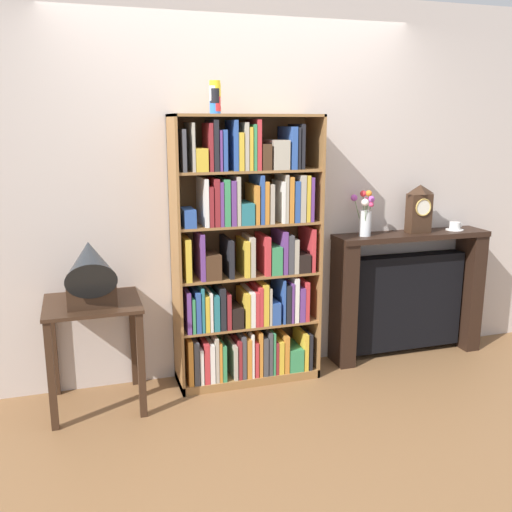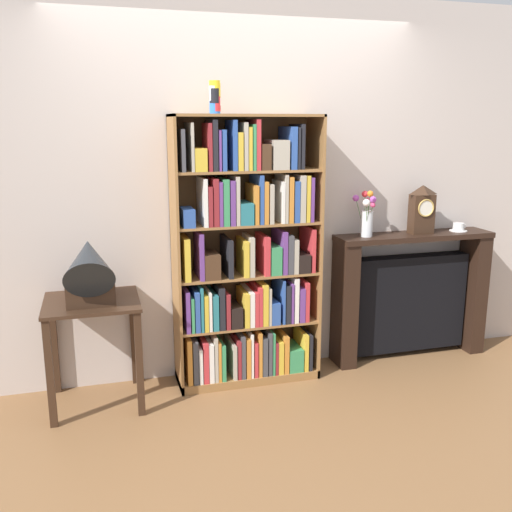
# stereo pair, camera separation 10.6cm
# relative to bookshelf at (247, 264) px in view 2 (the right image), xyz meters

# --- Properties ---
(ground_plane) EXTENTS (8.07, 6.40, 0.02)m
(ground_plane) POSITION_rel_bookshelf_xyz_m (-0.00, -0.12, -0.86)
(ground_plane) COLOR brown
(wall_back) EXTENTS (5.07, 0.08, 2.66)m
(wall_back) POSITION_rel_bookshelf_xyz_m (0.14, 0.22, 0.48)
(wall_back) COLOR beige
(wall_back) RESTS_ON ground
(bookshelf) EXTENTS (1.00, 0.34, 1.86)m
(bookshelf) POSITION_rel_bookshelf_xyz_m (0.00, 0.00, 0.00)
(bookshelf) COLOR olive
(bookshelf) RESTS_ON ground
(cup_stack) EXTENTS (0.07, 0.07, 0.21)m
(cup_stack) POSITION_rel_bookshelf_xyz_m (-0.21, 0.02, 1.11)
(cup_stack) COLOR blue
(cup_stack) RESTS_ON bookshelf
(side_table_left) EXTENTS (0.59, 0.54, 0.71)m
(side_table_left) POSITION_rel_bookshelf_xyz_m (-1.05, -0.09, -0.31)
(side_table_left) COLOR #382316
(side_table_left) RESTS_ON ground
(gramophone) EXTENTS (0.30, 0.53, 0.51)m
(gramophone) POSITION_rel_bookshelf_xyz_m (-1.05, -0.18, 0.07)
(gramophone) COLOR #382316
(gramophone) RESTS_ON side_table_left
(fireplace_mantel) EXTENTS (1.23, 0.27, 0.98)m
(fireplace_mantel) POSITION_rel_bookshelf_xyz_m (1.32, 0.07, -0.37)
(fireplace_mantel) COLOR black
(fireplace_mantel) RESTS_ON ground
(mantel_clock) EXTENTS (0.17, 0.11, 0.36)m
(mantel_clock) POSITION_rel_bookshelf_xyz_m (1.37, 0.04, 0.31)
(mantel_clock) COLOR #382316
(mantel_clock) RESTS_ON fireplace_mantel
(flower_vase) EXTENTS (0.15, 0.19, 0.35)m
(flower_vase) POSITION_rel_bookshelf_xyz_m (0.91, 0.04, 0.29)
(flower_vase) COLOR silver
(flower_vase) RESTS_ON fireplace_mantel
(teacup_with_saucer) EXTENTS (0.14, 0.14, 0.06)m
(teacup_with_saucer) POSITION_rel_bookshelf_xyz_m (1.70, 0.05, 0.16)
(teacup_with_saucer) COLOR white
(teacup_with_saucer) RESTS_ON fireplace_mantel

